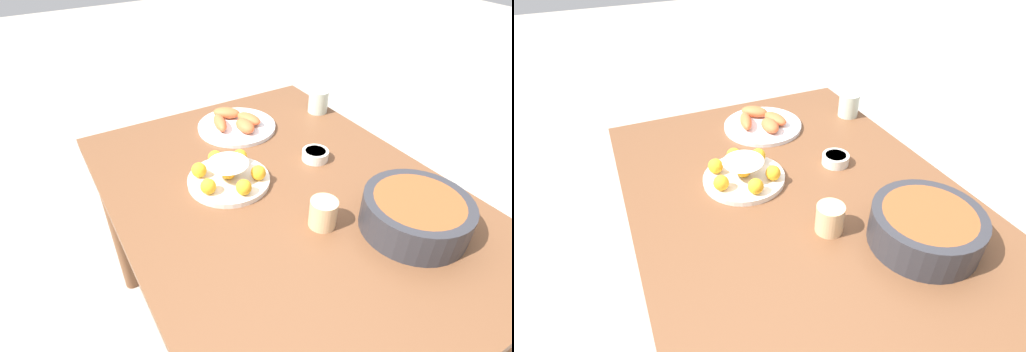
{
  "view_description": "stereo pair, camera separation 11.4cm",
  "coord_description": "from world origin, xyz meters",
  "views": [
    {
      "loc": [
        0.73,
        -0.53,
        1.46
      ],
      "look_at": [
        -0.06,
        -0.06,
        0.79
      ],
      "focal_mm": 28.0,
      "sensor_mm": 36.0,
      "label": 1
    },
    {
      "loc": [
        0.78,
        -0.43,
        1.46
      ],
      "look_at": [
        -0.06,
        -0.06,
        0.79
      ],
      "focal_mm": 28.0,
      "sensor_mm": 36.0,
      "label": 2
    }
  ],
  "objects": [
    {
      "name": "ground_plane",
      "position": [
        0.0,
        0.0,
        0.0
      ],
      "size": [
        12.0,
        12.0,
        0.0
      ],
      "primitive_type": "plane",
      "color": "#B2A899"
    },
    {
      "name": "dining_table",
      "position": [
        0.0,
        0.0,
        0.65
      ],
      "size": [
        1.23,
        0.91,
        0.75
      ],
      "color": "brown",
      "rests_on": "ground_plane"
    },
    {
      "name": "cake_plate",
      "position": [
        -0.12,
        -0.11,
        0.78
      ],
      "size": [
        0.24,
        0.24,
        0.08
      ],
      "color": "silver",
      "rests_on": "dining_table"
    },
    {
      "name": "serving_bowl",
      "position": [
        0.29,
        0.2,
        0.8
      ],
      "size": [
        0.27,
        0.27,
        0.09
      ],
      "color": "#2D2D33",
      "rests_on": "dining_table"
    },
    {
      "name": "sauce_bowl",
      "position": [
        -0.09,
        0.18,
        0.77
      ],
      "size": [
        0.08,
        0.08,
        0.03
      ],
      "color": "silver",
      "rests_on": "dining_table"
    },
    {
      "name": "seafood_platter",
      "position": [
        -0.4,
        0.06,
        0.77
      ],
      "size": [
        0.28,
        0.28,
        0.06
      ],
      "color": "silver",
      "rests_on": "dining_table"
    },
    {
      "name": "cup_near",
      "position": [
        0.16,
        0.01,
        0.79
      ],
      "size": [
        0.07,
        0.07,
        0.08
      ],
      "color": "#DBB27F",
      "rests_on": "dining_table"
    },
    {
      "name": "cup_far",
      "position": [
        -0.36,
        0.4,
        0.79
      ],
      "size": [
        0.07,
        0.07,
        0.09
      ],
      "color": "beige",
      "rests_on": "dining_table"
    }
  ]
}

